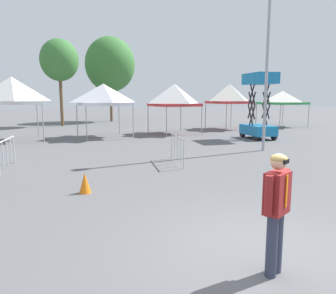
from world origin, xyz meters
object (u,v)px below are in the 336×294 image
object	(u,v)px
light_pole_near_lift	(268,36)
traffic_cone_lot_center	(85,183)
canopy_tent_behind_left	(12,91)
canopy_tent_right_of_center	(174,95)
canopy_tent_left_of_center	(229,94)
tree_behind_tents_center	(59,60)
crowd_barrier_mid_lot	(6,148)
canopy_tent_center	(282,98)
canopy_tent_far_right	(103,95)
scissor_lift	(258,119)
tree_behind_tents_left	(110,65)
crowd_barrier_by_lift	(177,144)
person_foreground	(276,206)

from	to	relation	value
light_pole_near_lift	traffic_cone_lot_center	bearing A→B (deg)	-159.11
canopy_tent_behind_left	canopy_tent_right_of_center	size ratio (longest dim) A/B	1.07
canopy_tent_left_of_center	light_pole_near_lift	size ratio (longest dim) A/B	0.38
canopy_tent_behind_left	canopy_tent_left_of_center	size ratio (longest dim) A/B	1.03
tree_behind_tents_center	crowd_barrier_mid_lot	xyz separation A→B (m)	(-4.00, -17.49, -4.97)
canopy_tent_center	light_pole_near_lift	world-z (taller)	light_pole_near_lift
canopy_tent_far_right	tree_behind_tents_center	xyz separation A→B (m)	(-1.43, 9.75, 3.02)
canopy_tent_left_of_center	tree_behind_tents_center	size ratio (longest dim) A/B	0.48
canopy_tent_center	scissor_lift	size ratio (longest dim) A/B	0.84
canopy_tent_behind_left	tree_behind_tents_center	size ratio (longest dim) A/B	0.49
canopy_tent_left_of_center	scissor_lift	size ratio (longest dim) A/B	0.90
tree_behind_tents_left	tree_behind_tents_center	bearing A→B (deg)	-146.50
tree_behind_tents_left	crowd_barrier_mid_lot	world-z (taller)	tree_behind_tents_left
canopy_tent_far_right	canopy_tent_center	size ratio (longest dim) A/B	1.01
light_pole_near_lift	crowd_barrier_by_lift	world-z (taller)	light_pole_near_lift
canopy_tent_far_right	tree_behind_tents_left	world-z (taller)	tree_behind_tents_left
scissor_lift	person_foreground	xyz separation A→B (m)	(-10.21, -12.45, -0.18)
canopy_tent_right_of_center	person_foreground	world-z (taller)	canopy_tent_right_of_center
canopy_tent_behind_left	canopy_tent_left_of_center	distance (m)	15.74
traffic_cone_lot_center	person_foreground	bearing A→B (deg)	-71.76
canopy_tent_far_right	crowd_barrier_by_lift	bearing A→B (deg)	-86.84
canopy_tent_center	canopy_tent_behind_left	bearing A→B (deg)	-177.85
canopy_tent_far_right	canopy_tent_left_of_center	bearing A→B (deg)	6.76
scissor_lift	person_foreground	size ratio (longest dim) A/B	2.24
canopy_tent_behind_left	tree_behind_tents_center	xyz separation A→B (m)	(3.79, 9.32, 2.81)
canopy_tent_center	light_pole_near_lift	xyz separation A→B (m)	(-10.43, -9.67, 2.81)
person_foreground	light_pole_near_lift	distance (m)	12.22
scissor_lift	traffic_cone_lot_center	bearing A→B (deg)	-148.85
canopy_tent_behind_left	canopy_tent_right_of_center	world-z (taller)	canopy_tent_behind_left
canopy_tent_left_of_center	tree_behind_tents_left	distance (m)	14.08
scissor_lift	canopy_tent_far_right	bearing A→B (deg)	150.92
canopy_tent_left_of_center	traffic_cone_lot_center	bearing A→B (deg)	-136.68
canopy_tent_behind_left	tree_behind_tents_left	size ratio (longest dim) A/B	0.42
canopy_tent_left_of_center	tree_behind_tents_center	xyz separation A→B (m)	(-11.93, 8.50, 2.90)
canopy_tent_behind_left	canopy_tent_far_right	bearing A→B (deg)	-4.70
canopy_tent_left_of_center	tree_behind_tents_center	world-z (taller)	tree_behind_tents_center
light_pole_near_lift	crowd_barrier_by_lift	distance (m)	6.95
canopy_tent_center	crowd_barrier_by_lift	distance (m)	18.98
canopy_tent_left_of_center	scissor_lift	distance (m)	6.49
canopy_tent_left_of_center	crowd_barrier_by_lift	size ratio (longest dim) A/B	1.75
crowd_barrier_by_lift	crowd_barrier_mid_lot	bearing A→B (deg)	163.83
canopy_tent_right_of_center	tree_behind_tents_center	world-z (taller)	tree_behind_tents_center
canopy_tent_left_of_center	crowd_barrier_mid_lot	distance (m)	18.41
person_foreground	crowd_barrier_mid_lot	xyz separation A→B (m)	(-3.69, 9.42, -0.28)
scissor_lift	crowd_barrier_by_lift	xyz separation A→B (m)	(-7.95, -4.76, -0.46)
traffic_cone_lot_center	canopy_tent_center	bearing A→B (deg)	33.92
tree_behind_tents_center	crowd_barrier_mid_lot	world-z (taller)	tree_behind_tents_center
light_pole_near_lift	traffic_cone_lot_center	xyz separation A→B (m)	(-9.13, -3.48, -5.05)
canopy_tent_left_of_center	light_pole_near_lift	xyz separation A→B (m)	(-4.84, -9.69, 2.50)
canopy_tent_left_of_center	crowd_barrier_by_lift	xyz separation A→B (m)	(-9.98, -10.71, -2.07)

